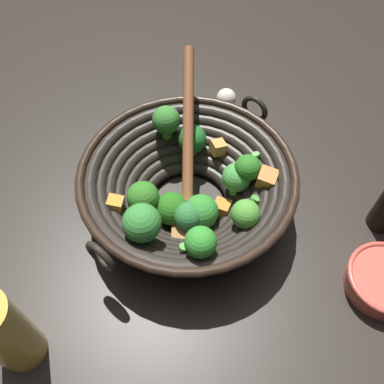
{
  "coord_description": "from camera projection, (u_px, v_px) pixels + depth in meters",
  "views": [
    {
      "loc": [
        0.35,
        -0.18,
        0.61
      ],
      "look_at": [
        -0.01,
        0.01,
        0.03
      ],
      "focal_mm": 38.16,
      "sensor_mm": 36.0,
      "label": 1
    }
  ],
  "objects": [
    {
      "name": "garlic_bulb",
      "position": [
        226.0,
        98.0,
        0.86
      ],
      "size": [
        0.04,
        0.04,
        0.04
      ],
      "primitive_type": "sphere",
      "color": "silver",
      "rests_on": "ground"
    },
    {
      "name": "prep_bowl",
      "position": [
        384.0,
        281.0,
        0.63
      ],
      "size": [
        0.12,
        0.12,
        0.04
      ],
      "color": "#D15647",
      "rests_on": "ground"
    },
    {
      "name": "wok",
      "position": [
        188.0,
        186.0,
        0.67
      ],
      "size": [
        0.35,
        0.38,
        0.2
      ],
      "color": "black",
      "rests_on": "ground"
    },
    {
      "name": "cooking_oil_bottle",
      "position": [
        2.0,
        331.0,
        0.52
      ],
      "size": [
        0.07,
        0.07,
        0.21
      ],
      "color": "gold",
      "rests_on": "ground"
    },
    {
      "name": "ground_plane",
      "position": [
        188.0,
        209.0,
        0.73
      ],
      "size": [
        4.0,
        4.0,
        0.0
      ],
      "primitive_type": "plane",
      "color": "#28231E"
    }
  ]
}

